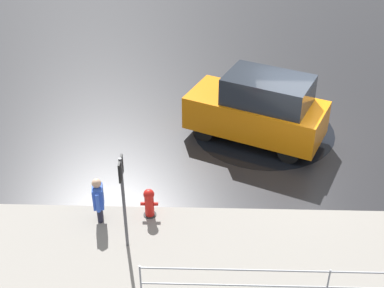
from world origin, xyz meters
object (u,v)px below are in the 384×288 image
at_px(moving_hatchback, 259,109).
at_px(fire_hydrant, 149,203).
at_px(pedestrian, 98,198).
at_px(sign_post, 123,191).

xyz_separation_m(moving_hatchback, fire_hydrant, (2.82, 3.56, -0.63)).
relative_size(pedestrian, sign_post, 0.51).
bearing_deg(pedestrian, moving_hatchback, -136.81).
bearing_deg(sign_post, moving_hatchback, -125.17).
xyz_separation_m(pedestrian, sign_post, (-0.75, 0.85, 0.90)).
relative_size(fire_hydrant, pedestrian, 0.66).
xyz_separation_m(moving_hatchback, sign_post, (3.23, 4.58, 0.55)).
bearing_deg(sign_post, fire_hydrant, -111.63).
relative_size(moving_hatchback, fire_hydrant, 5.30).
relative_size(moving_hatchback, sign_post, 1.77).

